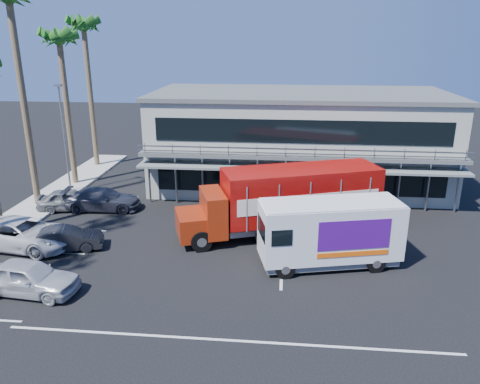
# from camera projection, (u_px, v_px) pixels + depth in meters

# --- Properties ---
(ground) EXTENTS (120.00, 120.00, 0.00)m
(ground) POSITION_uv_depth(u_px,v_px,m) (243.00, 268.00, 23.99)
(ground) COLOR black
(ground) RESTS_ON ground
(building) EXTENTS (22.40, 12.00, 7.30)m
(building) POSITION_uv_depth(u_px,v_px,m) (298.00, 139.00, 36.65)
(building) COLOR #9B9F92
(building) RESTS_ON ground
(curb_strip) EXTENTS (3.00, 32.00, 0.16)m
(curb_strip) POSITION_uv_depth(u_px,v_px,m) (26.00, 214.00, 31.02)
(curb_strip) COLOR #A5A399
(curb_strip) RESTS_ON ground
(palm_d) EXTENTS (2.80, 2.80, 14.75)m
(palm_d) POSITION_uv_depth(u_px,v_px,m) (10.00, 11.00, 28.88)
(palm_d) COLOR brown
(palm_d) RESTS_ON ground
(palm_e) EXTENTS (2.80, 2.80, 12.25)m
(palm_e) POSITION_uv_depth(u_px,v_px,m) (60.00, 47.00, 34.26)
(palm_e) COLOR brown
(palm_e) RESTS_ON ground
(palm_f) EXTENTS (2.80, 2.80, 13.25)m
(palm_f) POSITION_uv_depth(u_px,v_px,m) (84.00, 34.00, 39.21)
(palm_f) COLOR brown
(palm_f) RESTS_ON ground
(light_pole_far) EXTENTS (0.50, 0.25, 8.09)m
(light_pole_far) POSITION_uv_depth(u_px,v_px,m) (64.00, 134.00, 34.26)
(light_pole_far) COLOR gray
(light_pole_far) RESTS_ON ground
(red_truck) EXTENTS (12.17, 6.54, 4.02)m
(red_truck) POSITION_uv_depth(u_px,v_px,m) (288.00, 199.00, 27.54)
(red_truck) COLOR maroon
(red_truck) RESTS_ON ground
(white_van) EXTENTS (7.47, 4.02, 3.47)m
(white_van) POSITION_uv_depth(u_px,v_px,m) (330.00, 232.00, 23.79)
(white_van) COLOR silver
(white_van) RESTS_ON ground
(parked_car_a) EXTENTS (4.84, 2.33, 1.59)m
(parked_car_a) POSITION_uv_depth(u_px,v_px,m) (28.00, 277.00, 21.48)
(parked_car_a) COLOR #B0B1B7
(parked_car_a) RESTS_ON ground
(parked_car_b) EXTENTS (4.28, 2.57, 1.33)m
(parked_car_b) POSITION_uv_depth(u_px,v_px,m) (65.00, 239.00, 25.84)
(parked_car_b) COLOR black
(parked_car_b) RESTS_ON ground
(parked_car_c) EXTENTS (6.32, 3.54, 1.67)m
(parked_car_c) POSITION_uv_depth(u_px,v_px,m) (23.00, 234.00, 26.14)
(parked_car_c) COLOR silver
(parked_car_c) RESTS_ON ground
(parked_car_d) EXTENTS (5.30, 2.49, 1.50)m
(parked_car_d) POSITION_uv_depth(u_px,v_px,m) (102.00, 199.00, 31.89)
(parked_car_d) COLOR #2D303C
(parked_car_d) RESTS_ON ground
(parked_car_e) EXTENTS (4.55, 2.63, 1.46)m
(parked_car_e) POSITION_uv_depth(u_px,v_px,m) (70.00, 200.00, 31.87)
(parked_car_e) COLOR slate
(parked_car_e) RESTS_ON ground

